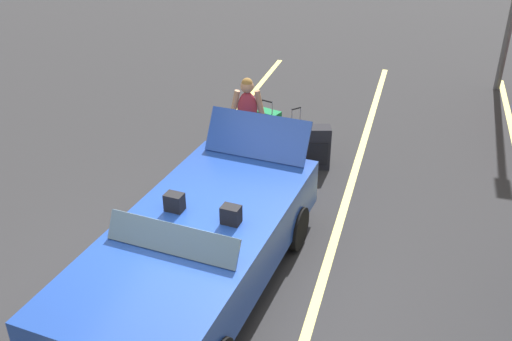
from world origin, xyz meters
TOP-DOWN VIEW (x-y plane):
  - ground_plane at (0.00, 0.00)m, footprint 80.00×80.00m
  - lot_line_near at (0.00, -1.27)m, footprint 18.00×0.12m
  - lot_line_mid at (0.00, 1.43)m, footprint 18.00×0.12m
  - convertible_car at (0.20, -0.02)m, footprint 4.35×2.14m
  - suitcase_large_black at (-3.51, 0.74)m, footprint 0.41×0.54m
  - suitcase_medium_bright at (-4.21, -0.26)m, footprint 0.36×0.45m
  - suitcase_small_carryon at (-3.99, 0.32)m, footprint 0.39×0.37m
  - duffel_bag at (-2.76, 0.45)m, footprint 0.71×0.52m
  - traveler_person at (-3.03, -0.30)m, footprint 0.29×0.60m

SIDE VIEW (x-z plane):
  - ground_plane at x=0.00m, z-range 0.00..0.00m
  - lot_line_near at x=0.00m, z-range 0.00..0.00m
  - lot_line_mid at x=0.00m, z-range 0.00..0.00m
  - duffel_bag at x=-2.76m, z-range -0.01..0.33m
  - suitcase_small_carryon at x=-3.99m, z-range -0.16..0.67m
  - suitcase_medium_bright at x=-4.21m, z-range -0.12..0.74m
  - suitcase_large_black at x=-3.51m, z-range 0.00..0.74m
  - convertible_car at x=0.20m, z-range -0.16..1.34m
  - traveler_person at x=-3.03m, z-range 0.10..1.76m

